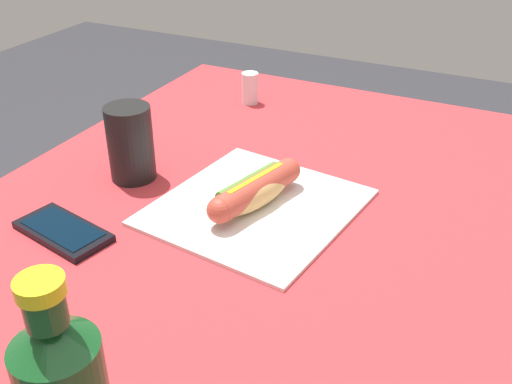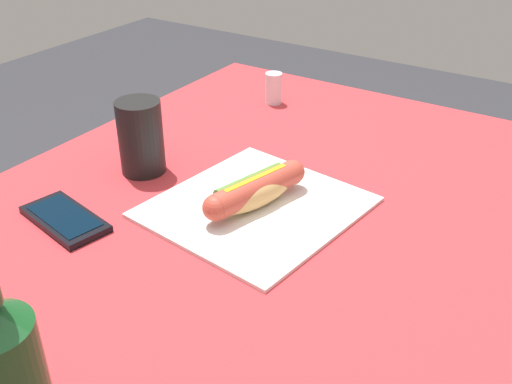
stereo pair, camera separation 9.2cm
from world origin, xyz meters
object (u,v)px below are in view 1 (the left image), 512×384
cell_phone (63,231)px  drinking_cup (130,143)px  salt_shaker (250,88)px  hot_dog (256,190)px

cell_phone → drinking_cup: 0.20m
cell_phone → salt_shaker: bearing=-1.5°
hot_dog → drinking_cup: bearing=90.0°
drinking_cup → salt_shaker: (0.39, -0.03, -0.03)m
hot_dog → cell_phone: 0.29m
hot_dog → cell_phone: (-0.19, 0.22, -0.03)m
hot_dog → drinking_cup: (0.00, 0.23, 0.03)m
cell_phone → drinking_cup: bearing=3.4°
hot_dog → salt_shaker: salt_shaker is taller
hot_dog → cell_phone: size_ratio=1.22×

